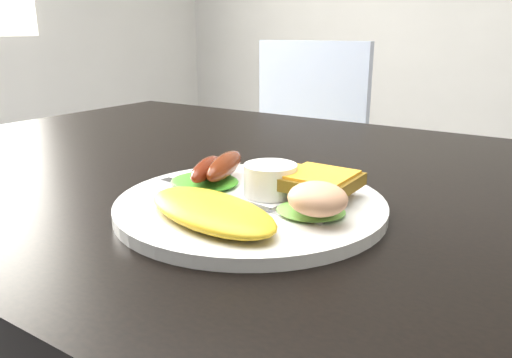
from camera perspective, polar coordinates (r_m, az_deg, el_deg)
dining_table at (r=0.69m, az=-0.08°, el=-0.32°), size 1.20×0.80×0.04m
dining_chair at (r=1.55m, az=3.25°, el=-1.31°), size 0.39×0.39×0.04m
person at (r=1.39m, az=4.70°, el=10.87°), size 0.67×0.57×1.58m
plate at (r=0.52m, az=-0.61°, el=-3.01°), size 0.28×0.28×0.01m
lettuce_left at (r=0.57m, az=-5.90°, el=-0.26°), size 0.09×0.09×0.01m
lettuce_right at (r=0.48m, az=6.26°, el=-3.61°), size 0.08×0.07×0.01m
omelette at (r=0.46m, az=-5.18°, el=-3.62°), size 0.17×0.11×0.02m
sausage_a at (r=0.56m, az=-5.73°, el=1.19°), size 0.05×0.09×0.02m
sausage_b at (r=0.57m, az=-3.60°, el=1.55°), size 0.06×0.11×0.03m
ramekin at (r=0.53m, az=1.64°, el=-0.06°), size 0.06×0.06×0.03m
toast_a at (r=0.55m, az=5.94°, el=-0.52°), size 0.09×0.09×0.01m
toast_b at (r=0.52m, az=7.29°, el=-0.27°), size 0.07×0.07×0.01m
potato_salad at (r=0.45m, az=7.05°, el=-2.25°), size 0.06×0.06×0.03m
fork at (r=0.53m, az=-5.15°, el=-1.77°), size 0.16×0.04×0.00m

